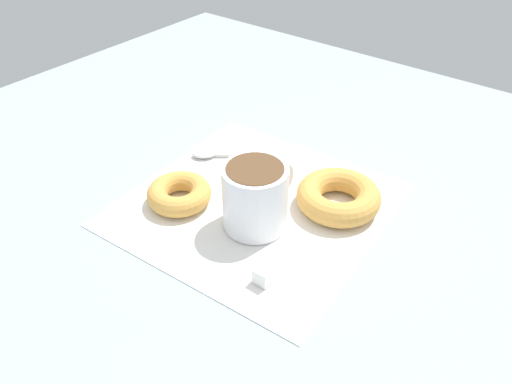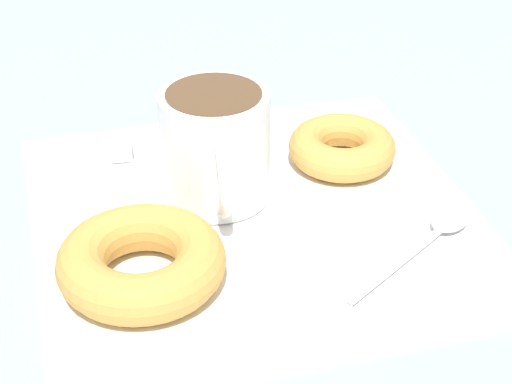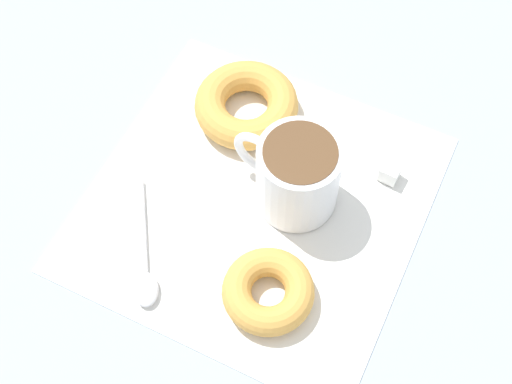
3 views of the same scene
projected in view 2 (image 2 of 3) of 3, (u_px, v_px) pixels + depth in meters
The scene contains 7 objects.
ground_plane at pixel (280, 207), 67.82cm from camera, with size 120.00×120.00×2.00cm, color #99A8B7.
napkin at pixel (256, 216), 64.75cm from camera, with size 33.09×33.09×0.30cm, color white.
coffee_cup at pixel (215, 145), 64.38cm from camera, with size 11.73×8.35×8.78cm.
donut_near_cup at pixel (342, 147), 70.41cm from camera, with size 8.84×8.84×2.83cm, color gold.
donut_far at pixel (141, 261), 56.95cm from camera, with size 11.38×11.38×3.38cm, color gold.
spoon at pixel (435, 233), 61.94cm from camera, with size 9.53×12.22×0.90cm.
sugar_cube at pixel (119, 147), 71.35cm from camera, with size 1.94×1.94×1.94cm, color white.
Camera 2 is at (-54.81, 13.27, 36.73)cm, focal length 60.00 mm.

